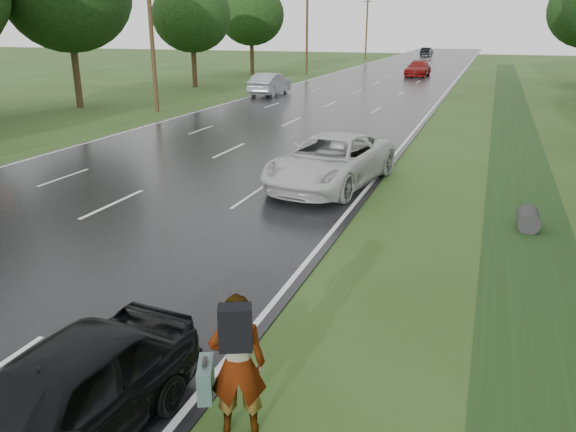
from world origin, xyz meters
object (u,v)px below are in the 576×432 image
(pedestrian, at_px, (236,364))
(white_pickup, at_px, (331,161))
(silver_sedan, at_px, (270,84))
(dark_sedan, at_px, (59,403))

(pedestrian, bearing_deg, white_pickup, -103.25)
(pedestrian, bearing_deg, silver_sedan, -92.34)
(dark_sedan, distance_m, silver_sedan, 38.05)
(dark_sedan, bearing_deg, silver_sedan, 112.87)
(white_pickup, height_order, dark_sedan, white_pickup)
(white_pickup, bearing_deg, pedestrian, -71.42)
(white_pickup, distance_m, dark_sedan, 13.01)
(pedestrian, bearing_deg, dark_sedan, 8.02)
(pedestrian, height_order, white_pickup, pedestrian)
(pedestrian, height_order, dark_sedan, pedestrian)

